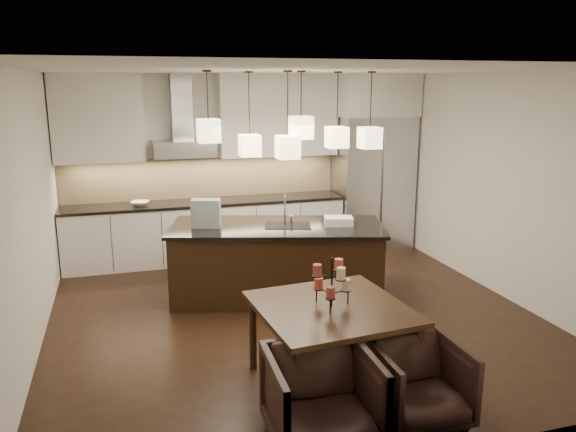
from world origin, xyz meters
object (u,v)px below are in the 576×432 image
object	(u,v)px
island_body	(277,263)
dining_table	(331,346)
armchair_right	(419,383)
armchair_left	(322,400)
refrigerator	(373,182)

from	to	relation	value
island_body	dining_table	bearing A→B (deg)	-76.86
armchair_right	island_body	bearing A→B (deg)	97.73
island_body	armchair_left	bearing A→B (deg)	-83.09
armchair_right	dining_table	bearing A→B (deg)	124.29
refrigerator	armchair_right	world-z (taller)	refrigerator
refrigerator	island_body	xyz separation A→B (m)	(-2.13, -1.78, -0.63)
armchair_right	armchair_left	bearing A→B (deg)	-174.56
island_body	dining_table	size ratio (longest dim) A/B	2.02
island_body	armchair_left	world-z (taller)	island_body
island_body	armchair_right	distance (m)	2.95
armchair_left	armchair_right	bearing A→B (deg)	6.76
island_body	armchair_right	world-z (taller)	island_body
refrigerator	armchair_right	size ratio (longest dim) A/B	2.98
armchair_left	island_body	bearing A→B (deg)	82.72
refrigerator	dining_table	xyz separation A→B (m)	(-2.24, -3.98, -0.70)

